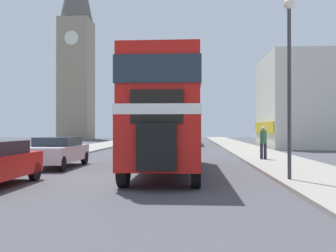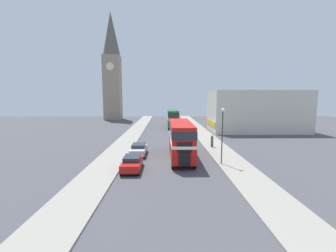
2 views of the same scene
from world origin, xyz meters
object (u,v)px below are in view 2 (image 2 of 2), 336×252
(car_parked_near, at_px, (132,163))
(pedestrian_walking, at_px, (212,140))
(car_parked_mid, at_px, (139,149))
(bus_distant, at_px, (173,117))
(double_decker_bus, at_px, (181,137))
(church_tower, at_px, (112,66))
(street_lamp, at_px, (222,128))

(car_parked_near, xyz_separation_m, pedestrian_walking, (9.89, 9.58, 0.39))
(car_parked_near, distance_m, car_parked_mid, 5.82)
(car_parked_near, relative_size, car_parked_mid, 0.98)
(car_parked_near, distance_m, pedestrian_walking, 13.77)
(bus_distant, xyz_separation_m, pedestrian_walking, (4.74, -21.50, -1.35))
(bus_distant, height_order, pedestrian_walking, bus_distant)
(double_decker_bus, height_order, car_parked_near, double_decker_bus)
(church_tower, bearing_deg, pedestrian_walking, -60.58)
(pedestrian_walking, bearing_deg, street_lamp, -94.86)
(double_decker_bus, relative_size, bus_distant, 1.02)
(bus_distant, height_order, car_parked_mid, bus_distant)
(church_tower, bearing_deg, street_lamp, -65.40)
(pedestrian_walking, relative_size, street_lamp, 0.30)
(car_parked_mid, distance_m, street_lamp, 10.67)
(bus_distant, distance_m, pedestrian_walking, 22.06)
(car_parked_near, distance_m, street_lamp, 9.89)
(bus_distant, relative_size, pedestrian_walking, 5.59)
(double_decker_bus, xyz_separation_m, car_parked_mid, (-5.12, 1.46, -1.79))
(double_decker_bus, bearing_deg, car_parked_mid, 164.08)
(double_decker_bus, relative_size, church_tower, 0.30)
(pedestrian_walking, height_order, church_tower, church_tower)
(double_decker_bus, height_order, car_parked_mid, double_decker_bus)
(car_parked_mid, bearing_deg, bus_distant, 78.42)
(bus_distant, xyz_separation_m, car_parked_near, (-5.15, -31.08, -1.74))
(car_parked_mid, relative_size, street_lamp, 0.71)
(car_parked_near, bearing_deg, bus_distant, 80.59)
(double_decker_bus, height_order, street_lamp, street_lamp)
(bus_distant, distance_m, car_parked_near, 31.55)
(car_parked_near, distance_m, church_tower, 54.65)
(street_lamp, relative_size, church_tower, 0.18)
(double_decker_bus, xyz_separation_m, church_tower, (-18.29, 46.16, 14.34))
(pedestrian_walking, xyz_separation_m, church_tower, (-23.09, 40.94, 15.74))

